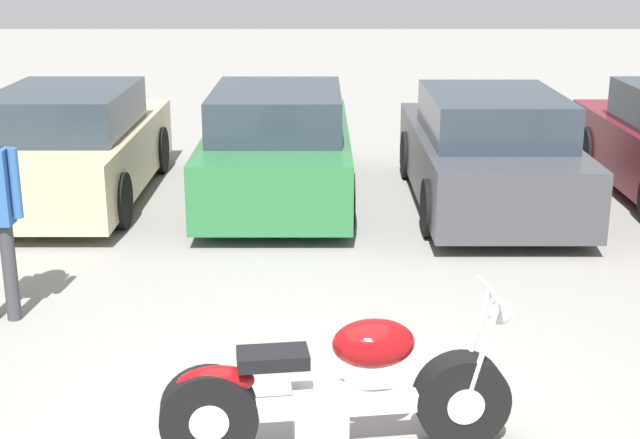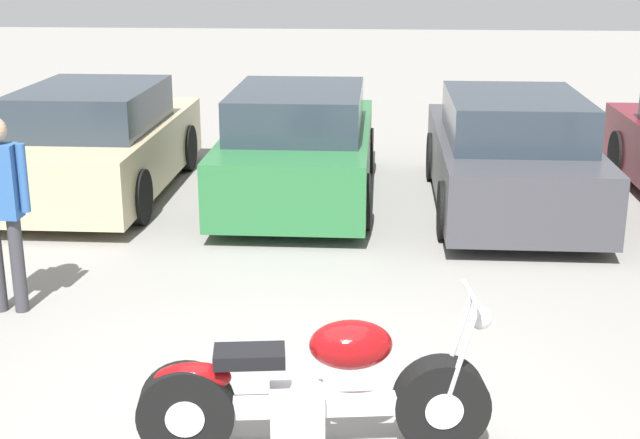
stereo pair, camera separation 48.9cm
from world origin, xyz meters
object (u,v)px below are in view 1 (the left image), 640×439
object	(u,v)px
motorcycle	(336,392)
parked_car_dark_grey	(489,152)
parked_car_champagne	(75,147)
parked_car_green	(280,147)

from	to	relation	value
motorcycle	parked_car_dark_grey	size ratio (longest dim) A/B	0.53
motorcycle	parked_car_champagne	xyz separation A→B (m)	(-3.20, 5.95, 0.26)
parked_car_dark_grey	parked_car_green	bearing A→B (deg)	173.72
motorcycle	parked_car_champagne	size ratio (longest dim) A/B	0.53
parked_car_champagne	motorcycle	bearing A→B (deg)	-61.74
parked_car_champagne	parked_car_green	bearing A→B (deg)	-0.43
motorcycle	parked_car_champagne	world-z (taller)	parked_car_champagne
parked_car_green	parked_car_dark_grey	world-z (taller)	same
parked_car_dark_grey	parked_car_champagne	bearing A→B (deg)	176.64
motorcycle	parked_car_dark_grey	world-z (taller)	parked_car_dark_grey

